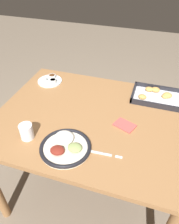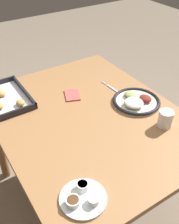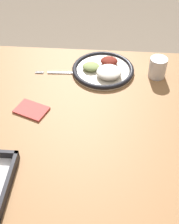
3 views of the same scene
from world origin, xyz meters
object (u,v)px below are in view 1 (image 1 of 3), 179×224
at_px(drinking_cup, 27,132).
at_px(napkin, 125,125).
at_px(baking_tray, 158,96).
at_px(saucer_plate, 50,80).
at_px(fork, 101,153).
at_px(dinner_plate, 65,146).

bearing_deg(drinking_cup, napkin, 27.69).
bearing_deg(baking_tray, saucer_plate, -177.78).
xyz_separation_m(fork, saucer_plate, (-0.55, 0.55, 0.01)).
relative_size(fork, napkin, 1.40).
distance_m(fork, napkin, 0.25).
distance_m(saucer_plate, napkin, 0.70).
bearing_deg(drinking_cup, baking_tray, 42.70).
height_order(dinner_plate, saucer_plate, dinner_plate).
relative_size(drinking_cup, napkin, 0.63).
xyz_separation_m(dinner_plate, baking_tray, (0.42, 0.60, 0.00)).
distance_m(saucer_plate, baking_tray, 0.79).
height_order(saucer_plate, drinking_cup, drinking_cup).
bearing_deg(drinking_cup, saucer_plate, 104.04).
bearing_deg(napkin, fork, -107.00).
bearing_deg(dinner_plate, drinking_cup, 177.77).
distance_m(dinner_plate, saucer_plate, 0.68).
distance_m(saucer_plate, drinking_cup, 0.58).
relative_size(dinner_plate, drinking_cup, 3.06).
relative_size(fork, saucer_plate, 1.08).
relative_size(fork, drinking_cup, 2.22).
bearing_deg(baking_tray, napkin, -115.40).
bearing_deg(dinner_plate, napkin, 45.37).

